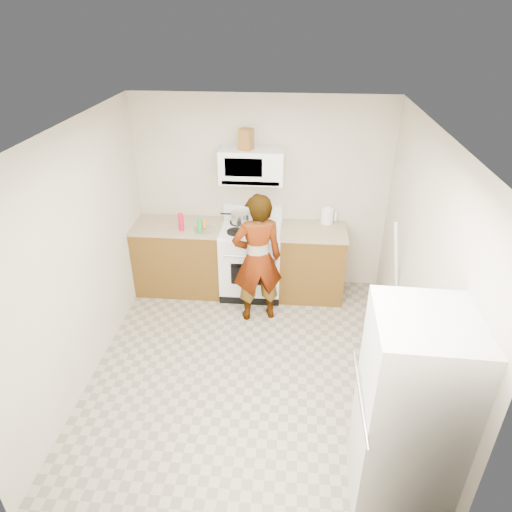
# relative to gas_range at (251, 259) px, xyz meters

# --- Properties ---
(floor) EXTENTS (3.60, 3.60, 0.00)m
(floor) POSITION_rel_gas_range_xyz_m (0.10, -1.48, -0.49)
(floor) COLOR gray
(floor) RESTS_ON ground
(back_wall) EXTENTS (3.20, 0.02, 2.50)m
(back_wall) POSITION_rel_gas_range_xyz_m (0.10, 0.31, 0.76)
(back_wall) COLOR beige
(back_wall) RESTS_ON floor
(right_wall) EXTENTS (0.02, 3.60, 2.50)m
(right_wall) POSITION_rel_gas_range_xyz_m (1.69, -1.48, 0.76)
(right_wall) COLOR beige
(right_wall) RESTS_ON floor
(cabinet_left) EXTENTS (1.12, 0.62, 0.90)m
(cabinet_left) POSITION_rel_gas_range_xyz_m (-0.94, 0.01, -0.04)
(cabinet_left) COLOR brown
(cabinet_left) RESTS_ON floor
(counter_left) EXTENTS (1.14, 0.64, 0.03)m
(counter_left) POSITION_rel_gas_range_xyz_m (-0.94, 0.01, 0.43)
(counter_left) COLOR #9C8F69
(counter_left) RESTS_ON cabinet_left
(cabinet_right) EXTENTS (0.80, 0.62, 0.90)m
(cabinet_right) POSITION_rel_gas_range_xyz_m (0.78, 0.01, -0.04)
(cabinet_right) COLOR brown
(cabinet_right) RESTS_ON floor
(counter_right) EXTENTS (0.82, 0.64, 0.03)m
(counter_right) POSITION_rel_gas_range_xyz_m (0.78, 0.01, 0.43)
(counter_right) COLOR #9C8F69
(counter_right) RESTS_ON cabinet_right
(gas_range) EXTENTS (0.76, 0.65, 1.13)m
(gas_range) POSITION_rel_gas_range_xyz_m (0.00, 0.00, 0.00)
(gas_range) COLOR white
(gas_range) RESTS_ON floor
(microwave) EXTENTS (0.76, 0.38, 0.40)m
(microwave) POSITION_rel_gas_range_xyz_m (0.00, 0.13, 1.21)
(microwave) COLOR white
(microwave) RESTS_ON back_wall
(person) EXTENTS (0.67, 0.53, 1.61)m
(person) POSITION_rel_gas_range_xyz_m (0.13, -0.56, 0.32)
(person) COLOR tan
(person) RESTS_ON floor
(fridge) EXTENTS (0.72, 0.72, 1.70)m
(fridge) POSITION_rel_gas_range_xyz_m (1.40, -2.79, 0.36)
(fridge) COLOR white
(fridge) RESTS_ON floor
(kettle) EXTENTS (0.20, 0.20, 0.19)m
(kettle) POSITION_rel_gas_range_xyz_m (0.95, 0.23, 0.54)
(kettle) COLOR white
(kettle) RESTS_ON counter_right
(jug) EXTENTS (0.18, 0.18, 0.24)m
(jug) POSITION_rel_gas_range_xyz_m (-0.06, 0.09, 1.53)
(jug) COLOR brown
(jug) RESTS_ON microwave
(saucepan) EXTENTS (0.30, 0.30, 0.13)m
(saucepan) POSITION_rel_gas_range_xyz_m (-0.15, 0.12, 0.53)
(saucepan) COLOR silver
(saucepan) RESTS_ON gas_range
(tray) EXTENTS (0.27, 0.20, 0.05)m
(tray) POSITION_rel_gas_range_xyz_m (0.20, -0.08, 0.47)
(tray) COLOR white
(tray) RESTS_ON gas_range
(bottle_spray) EXTENTS (0.08, 0.08, 0.22)m
(bottle_spray) POSITION_rel_gas_range_xyz_m (-0.85, -0.14, 0.56)
(bottle_spray) COLOR red
(bottle_spray) RESTS_ON counter_left
(bottle_hot_sauce) EXTENTS (0.05, 0.05, 0.14)m
(bottle_hot_sauce) POSITION_rel_gas_range_xyz_m (-0.57, -0.11, 0.52)
(bottle_hot_sauce) COLOR orange
(bottle_hot_sauce) RESTS_ON counter_left
(bottle_green_cap) EXTENTS (0.06, 0.06, 0.19)m
(bottle_green_cap) POSITION_rel_gas_range_xyz_m (-0.61, -0.19, 0.54)
(bottle_green_cap) COLOR green
(bottle_green_cap) RESTS_ON counter_left
(pot_lid) EXTENTS (0.28, 0.28, 0.01)m
(pot_lid) POSITION_rel_gas_range_xyz_m (-0.56, -0.13, 0.46)
(pot_lid) COLOR silver
(pot_lid) RESTS_ON counter_left
(broom) EXTENTS (0.30, 0.18, 1.47)m
(broom) POSITION_rel_gas_range_xyz_m (1.67, -0.80, 0.26)
(broom) COLOR white
(broom) RESTS_ON floor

